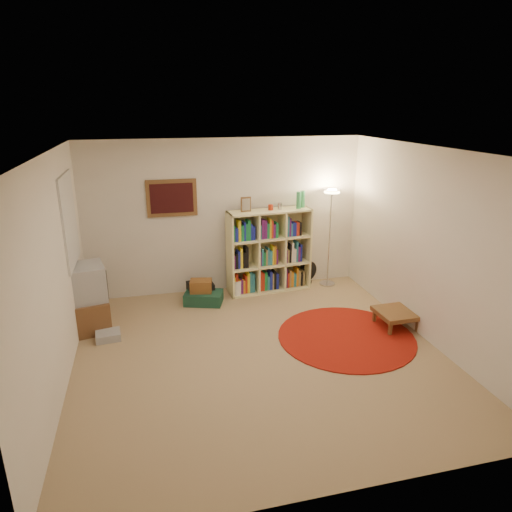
{
  "coord_description": "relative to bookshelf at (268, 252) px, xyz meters",
  "views": [
    {
      "loc": [
        -1.25,
        -4.89,
        2.98
      ],
      "look_at": [
        0.1,
        0.6,
        1.1
      ],
      "focal_mm": 32.0,
      "sensor_mm": 36.0,
      "label": 1
    }
  ],
  "objects": [
    {
      "name": "dvd_box",
      "position": [
        -2.52,
        -1.16,
        -0.61
      ],
      "size": [
        0.34,
        0.29,
        0.11
      ],
      "rotation": [
        0.0,
        0.0,
        0.09
      ],
      "color": "#A5A6AA",
      "rests_on": "ground"
    },
    {
      "name": "floor_fan",
      "position": [
        0.76,
        0.14,
        -0.46
      ],
      "size": [
        0.35,
        0.24,
        0.4
      ],
      "rotation": [
        0.0,
        0.0,
        0.38
      ],
      "color": "black",
      "rests_on": "ground"
    },
    {
      "name": "tv_stand",
      "position": [
        -2.75,
        -0.75,
        -0.22
      ],
      "size": [
        0.56,
        0.72,
        0.93
      ],
      "rotation": [
        0.0,
        0.0,
        0.21
      ],
      "color": "brown",
      "rests_on": "ground"
    },
    {
      "name": "room",
      "position": [
        -0.7,
        -1.96,
        0.59
      ],
      "size": [
        4.54,
        4.54,
        2.54
      ],
      "color": "#9D815C",
      "rests_on": "ground"
    },
    {
      "name": "red_rug",
      "position": [
        0.59,
        -1.87,
        -0.66
      ],
      "size": [
        1.83,
        1.83,
        0.02
      ],
      "color": "maroon",
      "rests_on": "ground"
    },
    {
      "name": "bookshelf",
      "position": [
        0.0,
        0.0,
        0.0
      ],
      "size": [
        1.41,
        0.52,
        1.65
      ],
      "rotation": [
        0.0,
        0.0,
        0.1
      ],
      "color": "#FFF4AA",
      "rests_on": "ground"
    },
    {
      "name": "paper_towel",
      "position": [
        -0.55,
        -0.16,
        -0.53
      ],
      "size": [
        0.13,
        0.13,
        0.26
      ],
      "rotation": [
        0.0,
        0.0,
        0.03
      ],
      "color": "white",
      "rests_on": "ground"
    },
    {
      "name": "suitcase",
      "position": [
        -1.12,
        -0.3,
        -0.57
      ],
      "size": [
        0.67,
        0.54,
        0.19
      ],
      "rotation": [
        0.0,
        0.0,
        -0.32
      ],
      "color": "#153C2C",
      "rests_on": "ground"
    },
    {
      "name": "duffel_bag",
      "position": [
        -1.15,
        -0.12,
        -0.53
      ],
      "size": [
        0.43,
        0.37,
        0.28
      ],
      "rotation": [
        0.0,
        0.0,
        0.11
      ],
      "color": "black",
      "rests_on": "ground"
    },
    {
      "name": "wicker_basket",
      "position": [
        -1.15,
        -0.26,
        -0.38
      ],
      "size": [
        0.38,
        0.3,
        0.19
      ],
      "rotation": [
        0.0,
        0.0,
        -0.2
      ],
      "color": "brown",
      "rests_on": "suitcase"
    },
    {
      "name": "floor_lamp",
      "position": [
        1.07,
        -0.02,
        0.73
      ],
      "size": [
        0.42,
        0.42,
        1.68
      ],
      "rotation": [
        0.0,
        0.0,
        0.37
      ],
      "color": "silver",
      "rests_on": "ground"
    },
    {
      "name": "side_table",
      "position": [
        1.39,
        -1.75,
        -0.46
      ],
      "size": [
        0.54,
        0.54,
        0.24
      ],
      "rotation": [
        0.0,
        0.0,
        0.03
      ],
      "color": "brown",
      "rests_on": "ground"
    }
  ]
}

